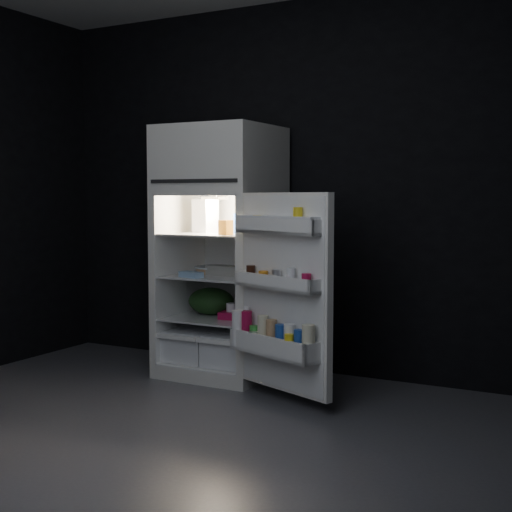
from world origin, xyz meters
The scene contains 17 objects.
floor centered at (0.00, 0.00, 0.00)m, with size 4.00×3.40×0.00m, color #545459.
wall_back centered at (0.00, 1.70, 1.35)m, with size 4.00×0.00×2.70m, color black.
refrigerator centered at (-0.39, 1.32, 0.96)m, with size 0.76×0.71×1.78m.
fridge_door centered at (0.34, 0.81, 0.68)m, with size 0.74×0.44×1.22m.
milk_jug centered at (-0.52, 1.30, 1.15)m, with size 0.14×0.14×0.24m, color white.
mayo_jar centered at (-0.24, 1.33, 1.10)m, with size 0.11×0.11×0.14m, color #1B4194.
jam_jar centered at (-0.18, 1.34, 1.09)m, with size 0.10×0.10×0.13m, color black.
amber_bottle centered at (-0.62, 1.40, 1.14)m, with size 0.07×0.07×0.22m, color #B27E1C.
small_carton centered at (-0.23, 1.11, 1.08)m, with size 0.09×0.06×0.10m, color orange.
egg_carton centered at (-0.30, 1.26, 0.76)m, with size 0.31×0.12×0.07m, color gray.
pie centered at (-0.47, 1.37, 0.75)m, with size 0.28×0.28×0.04m, color tan.
flat_package centered at (-0.47, 1.05, 0.75)m, with size 0.17×0.08×0.04m, color #82A7C9.
wrapped_pkg centered at (-0.24, 1.39, 0.75)m, with size 0.12×0.10×0.05m, color beige.
produce_bag centered at (-0.49, 1.32, 0.52)m, with size 0.35×0.29×0.20m, color #193815.
yogurt_tray centered at (-0.20, 1.24, 0.45)m, with size 0.26×0.14×0.05m, color #A00D3A.
small_can_red centered at (-0.21, 1.42, 0.47)m, with size 0.08×0.08×0.09m, color #A00D3A.
small_can_silver centered at (-0.15, 1.41, 0.47)m, with size 0.06×0.06×0.09m, color silver.
Camera 1 is at (2.24, -3.06, 1.28)m, focal length 50.00 mm.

